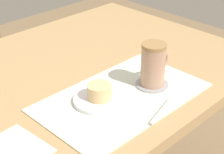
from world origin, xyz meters
TOP-DOWN VIEW (x-y plane):
  - dining_table at (0.00, 0.00)m, footprint 1.02×0.82m
  - placemat at (-0.06, -0.21)m, footprint 0.48×0.29m
  - pastry_plate at (-0.13, -0.18)m, footprint 0.14×0.14m
  - pastry at (-0.13, -0.18)m, footprint 0.06×0.06m
  - coffee_coaster at (0.04, -0.23)m, footprint 0.10×0.10m
  - coffee_mug at (0.04, -0.23)m, footprint 0.10×0.07m
  - teaspoon at (-0.05, -0.33)m, footprint 0.13×0.04m
  - paper_napkin at (-0.42, -0.19)m, footprint 0.16×0.16m

SIDE VIEW (x-z plane):
  - dining_table at x=0.00m, z-range 0.27..0.98m
  - placemat at x=-0.06m, z-range 0.71..0.71m
  - paper_napkin at x=-0.42m, z-range 0.71..0.71m
  - coffee_coaster at x=0.04m, z-range 0.71..0.72m
  - teaspoon at x=-0.05m, z-range 0.71..0.72m
  - pastry_plate at x=-0.13m, z-range 0.71..0.72m
  - pastry at x=-0.13m, z-range 0.72..0.76m
  - coffee_mug at x=0.04m, z-range 0.72..0.84m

